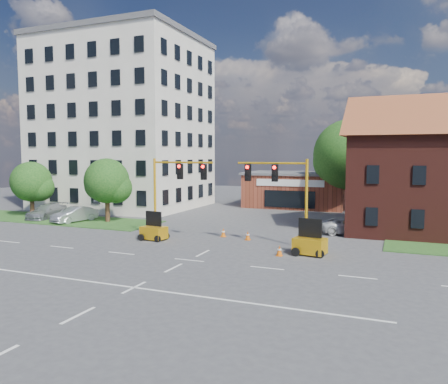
# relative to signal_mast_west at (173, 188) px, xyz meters

# --- Properties ---
(ground) EXTENTS (120.00, 120.00, 0.00)m
(ground) POSITION_rel_signal_mast_west_xyz_m (4.36, -6.00, -3.92)
(ground) COLOR #414244
(ground) RESTS_ON ground
(grass_verge_nw) EXTENTS (22.00, 6.00, 0.08)m
(grass_verge_nw) POSITION_rel_signal_mast_west_xyz_m (-15.64, 4.00, -3.88)
(grass_verge_nw) COLOR #23491B
(grass_verge_nw) RESTS_ON ground
(lane_markings) EXTENTS (60.00, 36.00, 0.01)m
(lane_markings) POSITION_rel_signal_mast_west_xyz_m (4.36, -9.00, -3.91)
(lane_markings) COLOR white
(lane_markings) RESTS_ON ground
(office_block) EXTENTS (18.40, 15.40, 20.60)m
(office_block) POSITION_rel_signal_mast_west_xyz_m (-15.64, 15.91, 6.39)
(office_block) COLOR beige
(office_block) RESTS_ON ground
(brick_shop) EXTENTS (12.40, 8.40, 4.30)m
(brick_shop) POSITION_rel_signal_mast_west_xyz_m (4.36, 23.99, -1.76)
(brick_shop) COLOR brown
(brick_shop) RESTS_ON ground
(tree_large) EXTENTS (8.33, 7.93, 10.43)m
(tree_large) POSITION_rel_signal_mast_west_xyz_m (11.26, 21.08, 2.27)
(tree_large) COLOR #372314
(tree_large) RESTS_ON ground
(tree_nw_front) EXTENTS (4.49, 4.27, 6.14)m
(tree_nw_front) POSITION_rel_signal_mast_west_xyz_m (-9.43, 4.58, -0.10)
(tree_nw_front) COLOR #372314
(tree_nw_front) RESTS_ON ground
(tree_nw_rear) EXTENTS (4.40, 4.19, 5.75)m
(tree_nw_rear) POSITION_rel_signal_mast_west_xyz_m (-19.43, 5.08, -0.43)
(tree_nw_rear) COLOR #372314
(tree_nw_rear) RESTS_ON ground
(signal_mast_west) EXTENTS (5.30, 0.60, 6.20)m
(signal_mast_west) POSITION_rel_signal_mast_west_xyz_m (0.00, 0.00, 0.00)
(signal_mast_west) COLOR gray
(signal_mast_west) RESTS_ON ground
(signal_mast_east) EXTENTS (5.30, 0.60, 6.20)m
(signal_mast_east) POSITION_rel_signal_mast_west_xyz_m (8.71, 0.00, 0.00)
(signal_mast_east) COLOR gray
(signal_mast_east) RESTS_ON ground
(trailer_west) EXTENTS (1.99, 1.46, 2.10)m
(trailer_west) POSITION_rel_signal_mast_west_xyz_m (-1.02, -1.28, -3.26)
(trailer_west) COLOR yellow
(trailer_west) RESTS_ON ground
(trailer_east) EXTENTS (2.19, 1.64, 2.27)m
(trailer_east) POSITION_rel_signal_mast_west_xyz_m (10.98, -1.78, -3.21)
(trailer_east) COLOR yellow
(trailer_east) RESTS_ON ground
(cone_a) EXTENTS (0.40, 0.40, 0.70)m
(cone_a) POSITION_rel_signal_mast_west_xyz_m (-1.24, 0.14, -3.58)
(cone_a) COLOR #D85C0B
(cone_a) RESTS_ON ground
(cone_b) EXTENTS (0.40, 0.40, 0.70)m
(cone_b) POSITION_rel_signal_mast_west_xyz_m (3.42, 1.88, -3.58)
(cone_b) COLOR #D85C0B
(cone_b) RESTS_ON ground
(cone_c) EXTENTS (0.40, 0.40, 0.70)m
(cone_c) POSITION_rel_signal_mast_west_xyz_m (9.23, -2.79, -3.58)
(cone_c) COLOR #D85C0B
(cone_c) RESTS_ON ground
(cone_d) EXTENTS (0.40, 0.40, 0.70)m
(cone_d) POSITION_rel_signal_mast_west_xyz_m (5.65, 1.36, -3.58)
(cone_d) COLOR #D85C0B
(cone_d) RESTS_ON ground
(pickup_white) EXTENTS (5.37, 3.72, 1.36)m
(pickup_white) POSITION_rel_signal_mast_west_xyz_m (12.66, 6.99, -3.24)
(pickup_white) COLOR silver
(pickup_white) RESTS_ON ground
(sedan_silver_front) EXTENTS (2.47, 4.75, 1.49)m
(sedan_silver_front) POSITION_rel_signal_mast_west_xyz_m (-12.62, 3.37, -3.17)
(sedan_silver_front) COLOR #9CA0A4
(sedan_silver_front) RESTS_ON ground
(sedan_silver_rear) EXTENTS (2.71, 5.28, 1.47)m
(sedan_silver_rear) POSITION_rel_signal_mast_west_xyz_m (-16.91, 4.23, -3.19)
(sedan_silver_rear) COLOR #9CA0A4
(sedan_silver_rear) RESTS_ON ground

